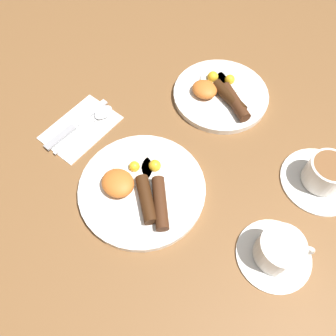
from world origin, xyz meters
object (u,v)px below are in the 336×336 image
object	(u,v)px
breakfast_plate_far	(221,94)
teacup_near	(278,251)
knife	(73,126)
spoon	(98,117)
teacup_far	(324,175)
breakfast_plate_near	(141,188)

from	to	relation	value
breakfast_plate_far	teacup_near	xyz separation A→B (m)	(0.31, -0.26, 0.02)
knife	spoon	bearing A→B (deg)	-22.49
breakfast_plate_far	teacup_far	xyz separation A→B (m)	(0.30, -0.06, 0.01)
teacup_far	knife	distance (m)	0.56
breakfast_plate_far	knife	distance (m)	0.37
knife	spoon	size ratio (longest dim) A/B	1.05
teacup_near	breakfast_plate_near	bearing A→B (deg)	-167.67
breakfast_plate_far	spoon	bearing A→B (deg)	-126.45
teacup_near	spoon	distance (m)	0.49
breakfast_plate_far	knife	bearing A→B (deg)	-124.22
teacup_far	knife	size ratio (longest dim) A/B	0.89
breakfast_plate_far	teacup_near	distance (m)	0.40
teacup_far	breakfast_plate_near	bearing A→B (deg)	-136.16
teacup_near	teacup_far	distance (m)	0.20
breakfast_plate_far	spoon	size ratio (longest dim) A/B	1.34
teacup_near	knife	size ratio (longest dim) A/B	0.77
teacup_near	teacup_far	bearing A→B (deg)	92.86
breakfast_plate_far	breakfast_plate_near	bearing A→B (deg)	-85.21
breakfast_plate_near	spoon	size ratio (longest dim) A/B	1.51
teacup_near	knife	xyz separation A→B (m)	(-0.52, -0.04, -0.02)
teacup_far	spoon	distance (m)	0.52
breakfast_plate_near	teacup_far	world-z (taller)	teacup_far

